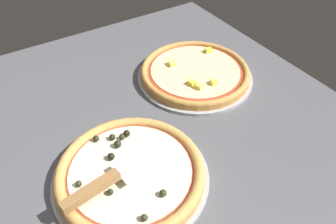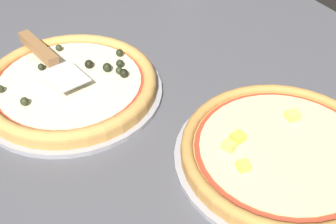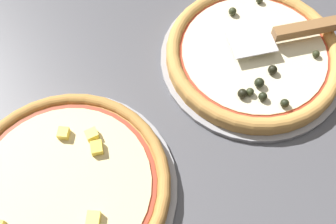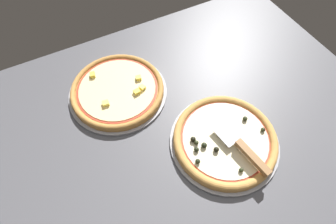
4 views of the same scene
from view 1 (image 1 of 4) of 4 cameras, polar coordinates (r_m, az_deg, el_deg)
ground_plane at (r=83.42cm, az=-3.51°, el=-8.62°), size 134.71×122.66×3.60cm
pizza_pan_front at (r=78.06cm, az=-6.44°, el=-11.16°), size 36.39×36.39×1.00cm
pizza_front at (r=76.52cm, az=-6.57°, el=-10.28°), size 34.21×34.21×3.99cm
pizza_pan_back at (r=105.89cm, az=4.68°, el=6.20°), size 36.64×36.64×1.00cm
pizza_back at (r=104.77cm, az=4.74°, el=7.02°), size 34.44×34.44×3.51cm
serving_spatula at (r=71.17cm, az=-11.82°, el=-12.42°), size 7.72×22.20×2.00cm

